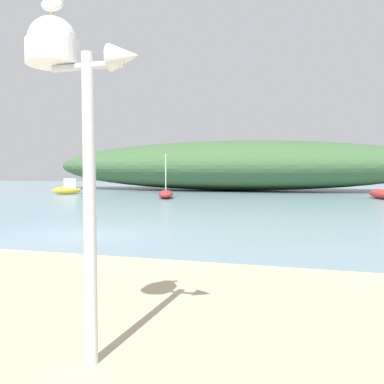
% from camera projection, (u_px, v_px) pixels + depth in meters
% --- Properties ---
extents(ground_plane, '(120.00, 120.00, 0.00)m').
position_uv_depth(ground_plane, '(83.00, 235.00, 12.72)').
color(ground_plane, '#7A99A8').
extents(distant_hill, '(41.14, 12.21, 5.31)m').
position_uv_depth(distant_hill, '(231.00, 166.00, 42.55)').
color(distant_hill, '#3D6038').
rests_on(distant_hill, ground).
extents(mast_structure, '(1.13, 0.50, 3.30)m').
position_uv_depth(mast_structure, '(66.00, 79.00, 3.70)').
color(mast_structure, silver).
rests_on(mast_structure, beach_sand).
extents(seagull_on_radar, '(0.31, 0.11, 0.22)m').
position_uv_depth(seagull_on_radar, '(54.00, 3.00, 3.70)').
color(seagull_on_radar, orange).
rests_on(seagull_on_radar, mast_structure).
extents(sailboat_by_sandbar, '(2.18, 3.64, 3.38)m').
position_uv_depth(sailboat_by_sandbar, '(166.00, 194.00, 30.07)').
color(sailboat_by_sandbar, '#B72D28').
rests_on(sailboat_by_sandbar, ground).
extents(motorboat_far_right, '(2.29, 2.47, 1.42)m').
position_uv_depth(motorboat_far_right, '(68.00, 189.00, 34.98)').
color(motorboat_far_right, gold).
rests_on(motorboat_far_right, ground).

